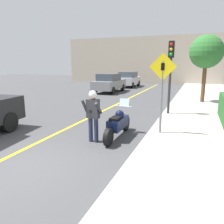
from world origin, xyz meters
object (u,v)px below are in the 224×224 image
traffic_light (171,64)px  street_tree (206,52)px  motorcycle (118,124)px  parked_car_silver (128,79)px  crossing_sign (162,86)px  person_biker (93,111)px  parked_car_grey (109,83)px

traffic_light → street_tree: (1.61, 4.26, 0.70)m
motorcycle → parked_car_silver: parked_car_silver is taller
motorcycle → crossing_sign: 1.98m
motorcycle → crossing_sign: (1.34, 0.66, 1.30)m
street_tree → crossing_sign: bearing=-101.1°
person_biker → parked_car_grey: person_biker is taller
traffic_light → crossing_sign: bearing=-87.6°
crossing_sign → street_tree: street_tree is taller
street_tree → parked_car_silver: street_tree is taller
crossing_sign → parked_car_grey: 12.69m
crossing_sign → motorcycle: bearing=-153.7°
parked_car_silver → street_tree: bearing=-48.7°
motorcycle → traffic_light: 4.58m
traffic_light → street_tree: street_tree is taller
parked_car_grey → crossing_sign: bearing=-59.8°
motorcycle → person_biker: person_biker is taller
person_biker → street_tree: bearing=69.0°
crossing_sign → parked_car_grey: bearing=120.2°
person_biker → traffic_light: 5.20m
crossing_sign → parked_car_grey: crossing_sign is taller
crossing_sign → street_tree: 7.80m
street_tree → traffic_light: bearing=-110.6°
motorcycle → parked_car_grey: parked_car_grey is taller
parked_car_silver → crossing_sign: bearing=-69.1°
motorcycle → street_tree: 9.08m
crossing_sign → person_biker: bearing=-144.5°
traffic_light → parked_car_silver: 14.41m
parked_car_silver → parked_car_grey: bearing=-92.0°
motorcycle → parked_car_grey: bearing=113.5°
motorcycle → person_biker: (-0.60, -0.72, 0.55)m
person_biker → parked_car_silver: bearing=103.5°
parked_car_grey → parked_car_silver: bearing=88.0°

